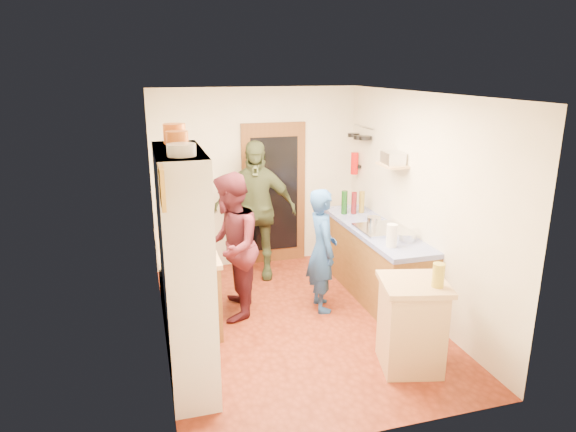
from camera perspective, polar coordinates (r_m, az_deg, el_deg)
name	(u,v)px	position (r m, az deg, el deg)	size (l,w,h in m)	color
floor	(297,322)	(6.15, 0.95, -11.66)	(3.00, 4.00, 0.02)	maroon
ceiling	(298,93)	(5.44, 1.09, 13.53)	(3.00, 4.00, 0.02)	silver
wall_back	(257,178)	(7.54, -3.51, 4.23)	(3.00, 0.02, 2.60)	silver
wall_front	(377,287)	(3.89, 9.87, -7.79)	(3.00, 0.02, 2.60)	silver
wall_left	(156,226)	(5.42, -14.42, -1.10)	(0.02, 4.00, 2.60)	silver
wall_right	(419,205)	(6.25, 14.36, 1.22)	(0.02, 4.00, 2.60)	silver
door_frame	(274,194)	(7.61, -1.58, 2.45)	(0.95, 0.06, 2.10)	brown
door_glass	(275,195)	(7.58, -1.51, 2.39)	(0.70, 0.02, 1.70)	black
hutch_body	(186,271)	(4.74, -11.31, -6.00)	(0.40, 1.20, 2.20)	white
hutch_top_shelf	(178,152)	(4.45, -12.09, 6.98)	(0.40, 1.14, 0.04)	white
plate_stack	(181,150)	(4.11, -11.76, 7.20)	(0.23, 0.23, 0.09)	white
orange_pot_a	(177,140)	(4.48, -12.20, 8.27)	(0.19, 0.19, 0.15)	orange
orange_pot_b	(174,134)	(4.79, -12.51, 8.92)	(0.20, 0.20, 0.18)	orange
left_counter_base	(187,284)	(6.16, -11.12, -7.45)	(0.60, 1.40, 0.85)	brown
left_counter_top	(185,248)	(5.99, -11.35, -3.50)	(0.64, 1.44, 0.05)	tan
toaster	(194,253)	(5.48, -10.41, -4.03)	(0.25, 0.17, 0.19)	white
kettle	(181,241)	(5.84, -11.81, -2.76)	(0.18, 0.18, 0.20)	white
orange_bowl	(190,236)	(6.17, -10.83, -2.20)	(0.19, 0.19, 0.09)	orange
chopping_board	(182,230)	(6.54, -11.67, -1.48)	(0.30, 0.22, 0.03)	tan
right_counter_base	(373,262)	(6.80, 9.46, -5.07)	(0.60, 2.20, 0.84)	brown
right_counter_top	(375,229)	(6.65, 9.64, -1.46)	(0.62, 2.22, 0.06)	#1123A3
hob	(381,229)	(6.49, 10.29, -1.47)	(0.55, 0.58, 0.04)	silver
pot_on_hob	(374,221)	(6.54, 9.51, -0.59)	(0.18, 0.18, 0.11)	silver
bottle_a	(344,202)	(7.13, 6.28, 1.51)	(0.08, 0.08, 0.33)	#143F14
bottle_b	(354,203)	(7.15, 7.34, 1.43)	(0.08, 0.08, 0.31)	#591419
bottle_c	(362,202)	(7.23, 8.20, 1.55)	(0.08, 0.08, 0.30)	olive
paper_towel	(392,236)	(5.91, 11.46, -2.15)	(0.12, 0.12, 0.27)	white
mixing_bowl	(404,236)	(6.19, 12.79, -2.21)	(0.27, 0.27, 0.10)	silver
island_base	(411,327)	(5.25, 13.52, -11.91)	(0.55, 0.55, 0.86)	tan
island_top	(414,284)	(5.06, 13.86, -7.35)	(0.62, 0.62, 0.05)	tan
cutting_board	(408,281)	(5.08, 13.17, -7.05)	(0.35, 0.28, 0.02)	white
oil_jar	(438,275)	(4.95, 16.36, -6.33)	(0.11, 0.11, 0.23)	#AD9E2D
pan_rail	(364,127)	(7.43, 8.46, 9.77)	(0.02, 0.02, 0.65)	silver
pan_hang_a	(365,138)	(7.26, 8.56, 8.58)	(0.18, 0.18, 0.05)	black
pan_hang_b	(359,137)	(7.44, 7.91, 8.64)	(0.16, 0.16, 0.05)	black
pan_hang_c	(354,135)	(7.62, 7.30, 8.92)	(0.17, 0.17, 0.05)	black
wall_shelf	(393,165)	(6.48, 11.54, 5.55)	(0.26, 0.42, 0.03)	tan
radio	(393,158)	(6.47, 11.58, 6.33)	(0.22, 0.30, 0.15)	silver
ext_bracket	(358,166)	(7.68, 7.80, 5.47)	(0.06, 0.10, 0.04)	black
fire_extinguisher	(355,163)	(7.64, 7.41, 5.82)	(0.11, 0.11, 0.32)	red
picture_frame	(162,188)	(3.73, -13.80, 3.07)	(0.03, 0.25, 0.30)	gold
person_hob	(325,251)	(6.16, 4.13, -3.86)	(0.55, 0.36, 1.51)	#214992
person_left	(234,246)	(6.01, -6.07, -3.30)	(0.84, 0.66, 1.73)	#4A1822
person_back	(256,210)	(7.07, -3.59, 0.64)	(1.13, 0.47, 1.94)	#384127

